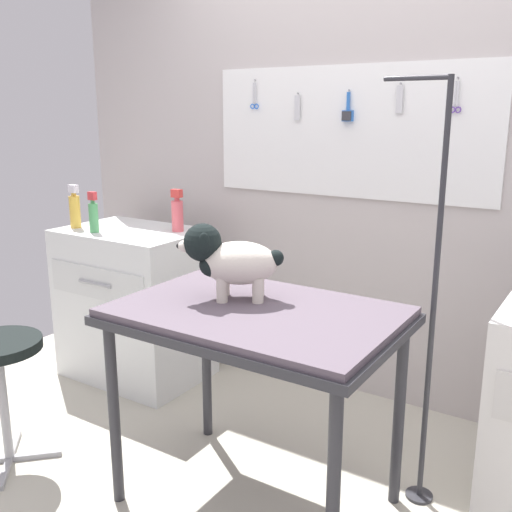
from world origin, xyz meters
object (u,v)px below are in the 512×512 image
object	(u,v)px
grooming_arm	(430,318)
dog	(229,259)
grooming_table	(256,328)
pump_bottle_white	(94,215)
counter_left	(135,303)

from	to	relation	value
grooming_arm	dog	distance (m)	0.80
grooming_table	pump_bottle_white	xyz separation A→B (m)	(-1.36, 0.45, 0.23)
grooming_table	pump_bottle_white	world-z (taller)	pump_bottle_white
dog	counter_left	distance (m)	1.35
dog	grooming_table	bearing A→B (deg)	-14.47
counter_left	pump_bottle_white	bearing A→B (deg)	-126.22
grooming_table	pump_bottle_white	bearing A→B (deg)	161.55
grooming_table	counter_left	xyz separation A→B (m)	(-1.24, 0.62, -0.30)
dog	pump_bottle_white	distance (m)	1.28
grooming_table	counter_left	distance (m)	1.42
grooming_arm	counter_left	distance (m)	1.83
grooming_arm	grooming_table	bearing A→B (deg)	-145.21
grooming_arm	pump_bottle_white	distance (m)	1.92
counter_left	pump_bottle_white	size ratio (longest dim) A/B	3.91
grooming_table	dog	xyz separation A→B (m)	(-0.15, 0.04, 0.24)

